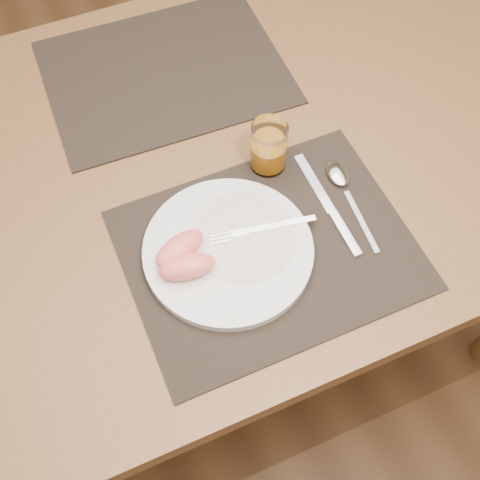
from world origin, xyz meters
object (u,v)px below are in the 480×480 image
(fork, at_px, (253,230))
(knife, at_px, (332,212))
(spoon, at_px, (341,180))
(juice_glass, at_px, (269,149))
(placemat_near, at_px, (268,250))
(placemat_far, at_px, (165,72))
(table, at_px, (213,181))
(plate, at_px, (228,250))

(fork, height_order, knife, fork)
(spoon, height_order, juice_glass, juice_glass)
(spoon, bearing_deg, placemat_near, -157.40)
(knife, distance_m, spoon, 0.07)
(placemat_far, bearing_deg, table, -88.03)
(table, bearing_deg, fork, -90.87)
(placemat_near, distance_m, fork, 0.04)
(spoon, distance_m, juice_glass, 0.14)
(table, height_order, placemat_near, placemat_near)
(table, height_order, fork, fork)
(table, bearing_deg, placemat_far, 91.97)
(placemat_near, xyz_separation_m, placemat_far, (-0.02, 0.44, 0.00))
(fork, bearing_deg, table, 89.13)
(juice_glass, bearing_deg, spoon, -41.09)
(knife, bearing_deg, placemat_far, 108.81)
(table, xyz_separation_m, fork, (-0.00, -0.19, 0.11))
(placemat_far, height_order, fork, fork)
(placemat_near, xyz_separation_m, juice_glass, (0.07, 0.16, 0.04))
(table, distance_m, placemat_far, 0.24)
(table, relative_size, placemat_far, 3.11)
(placemat_far, bearing_deg, knife, -71.19)
(placemat_near, relative_size, placemat_far, 1.00)
(table, distance_m, fork, 0.22)
(plate, bearing_deg, juice_glass, 45.99)
(fork, relative_size, juice_glass, 1.87)
(placemat_far, distance_m, spoon, 0.41)
(table, xyz_separation_m, spoon, (0.18, -0.15, 0.09))
(knife, relative_size, spoon, 1.15)
(table, bearing_deg, juice_glass, -38.65)
(placemat_far, xyz_separation_m, fork, (0.00, -0.41, 0.02))
(fork, bearing_deg, placemat_near, -68.08)
(table, distance_m, spoon, 0.25)
(plate, xyz_separation_m, knife, (0.19, 0.00, -0.01))
(fork, bearing_deg, plate, -165.10)
(juice_glass, bearing_deg, table, 141.35)
(fork, height_order, juice_glass, juice_glass)
(table, relative_size, fork, 8.01)
(knife, height_order, juice_glass, juice_glass)
(placemat_far, xyz_separation_m, knife, (0.14, -0.42, 0.00))
(placemat_near, relative_size, juice_glass, 4.81)
(spoon, xyz_separation_m, juice_glass, (-0.10, 0.09, 0.04))
(plate, height_order, knife, plate)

